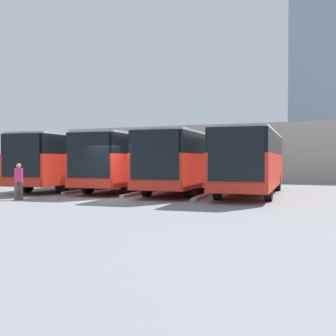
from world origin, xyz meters
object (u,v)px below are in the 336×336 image
at_px(bus_1, 187,160).
at_px(bus_3, 75,160).
at_px(bus_2, 132,160).
at_px(bus_0, 252,160).
at_px(pedestrian, 19,180).

bearing_deg(bus_1, bus_3, -3.73).
height_order(bus_1, bus_2, same).
xyz_separation_m(bus_1, bus_2, (3.67, -0.32, 0.00)).
relative_size(bus_0, bus_1, 1.00).
bearing_deg(pedestrian, bus_3, 52.85).
distance_m(bus_0, bus_1, 3.68).
relative_size(bus_0, bus_3, 1.00).
distance_m(bus_3, pedestrian, 7.25).
height_order(bus_2, bus_3, same).
relative_size(bus_1, pedestrian, 6.60).
bearing_deg(bus_0, bus_3, -5.10).
xyz_separation_m(bus_0, pedestrian, (9.10, 7.03, -0.94)).
bearing_deg(bus_1, pedestrian, 47.26).
relative_size(bus_1, bus_3, 1.00).
xyz_separation_m(bus_2, pedestrian, (1.75, 7.49, -0.94)).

